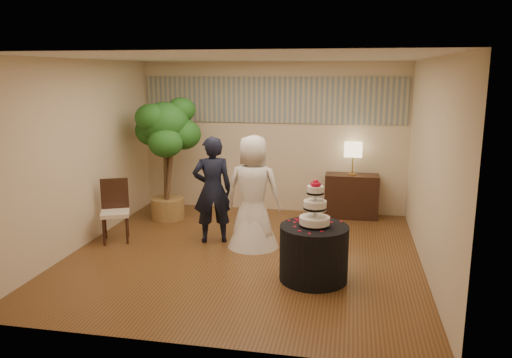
% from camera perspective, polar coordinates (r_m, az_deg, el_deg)
% --- Properties ---
extents(floor, '(5.00, 5.00, 0.00)m').
position_cam_1_polar(floor, '(7.36, -1.37, -8.64)').
color(floor, brown).
rests_on(floor, ground).
extents(ceiling, '(5.00, 5.00, 0.00)m').
position_cam_1_polar(ceiling, '(6.88, -1.49, 13.72)').
color(ceiling, white).
rests_on(ceiling, wall_back).
extents(wall_back, '(5.00, 0.06, 2.80)m').
position_cam_1_polar(wall_back, '(9.41, 1.83, 4.77)').
color(wall_back, beige).
rests_on(wall_back, ground).
extents(wall_front, '(5.00, 0.06, 2.80)m').
position_cam_1_polar(wall_front, '(4.63, -8.06, -3.18)').
color(wall_front, beige).
rests_on(wall_front, ground).
extents(wall_left, '(0.06, 5.00, 2.80)m').
position_cam_1_polar(wall_left, '(7.90, -19.46, 2.64)').
color(wall_left, beige).
rests_on(wall_left, ground).
extents(wall_right, '(0.06, 5.00, 2.80)m').
position_cam_1_polar(wall_right, '(6.90, 19.30, 1.35)').
color(wall_right, beige).
rests_on(wall_right, ground).
extents(mural_border, '(4.90, 0.02, 0.85)m').
position_cam_1_polar(mural_border, '(9.33, 1.84, 9.02)').
color(mural_border, gray).
rests_on(mural_border, wall_back).
extents(groom, '(0.70, 0.58, 1.66)m').
position_cam_1_polar(groom, '(7.71, -4.99, -1.24)').
color(groom, black).
rests_on(groom, floor).
extents(bride, '(0.88, 0.83, 1.71)m').
position_cam_1_polar(bride, '(7.46, -0.33, -1.46)').
color(bride, white).
rests_on(bride, floor).
extents(cake_table, '(1.08, 1.08, 0.72)m').
position_cam_1_polar(cake_table, '(6.45, 6.62, -8.39)').
color(cake_table, black).
rests_on(cake_table, floor).
extents(wedding_cake, '(0.39, 0.39, 0.60)m').
position_cam_1_polar(wedding_cake, '(6.25, 6.76, -2.74)').
color(wedding_cake, white).
rests_on(wedding_cake, cake_table).
extents(console, '(0.96, 0.45, 0.80)m').
position_cam_1_polar(console, '(9.24, 10.83, -1.92)').
color(console, black).
rests_on(console, floor).
extents(table_lamp, '(0.31, 0.31, 0.58)m').
position_cam_1_polar(table_lamp, '(9.10, 11.00, 2.28)').
color(table_lamp, '#CEBE88').
rests_on(table_lamp, console).
extents(ficus_tree, '(1.48, 1.48, 2.22)m').
position_cam_1_polar(ficus_tree, '(8.98, -10.25, 2.34)').
color(ficus_tree, '#225F1D').
rests_on(ficus_tree, floor).
extents(side_chair, '(0.59, 0.60, 0.97)m').
position_cam_1_polar(side_chair, '(8.07, -15.82, -3.58)').
color(side_chair, black).
rests_on(side_chair, floor).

